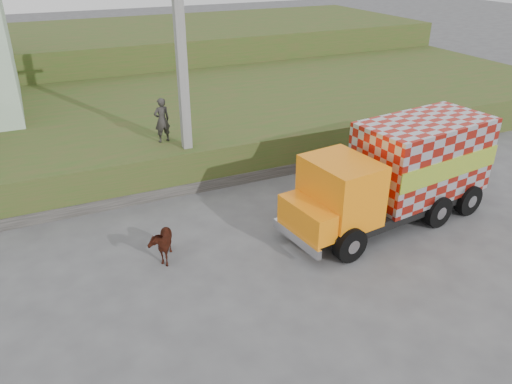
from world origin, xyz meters
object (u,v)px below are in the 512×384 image
utility_pole (182,73)px  cargo_truck (399,172)px  pedestrian (162,120)px  cow (161,242)px

utility_pole → cargo_truck: utility_pole is taller
utility_pole → pedestrian: (-0.59, 0.91, -1.78)m
cargo_truck → cow: bearing=166.1°
cow → pedestrian: size_ratio=0.79×
cow → pedestrian: bearing=92.4°
utility_pole → cow: 5.79m
cargo_truck → cow: (-7.28, 0.84, -1.06)m
pedestrian → cargo_truck: bearing=125.3°
utility_pole → cow: size_ratio=6.36×
utility_pole → pedestrian: 2.08m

